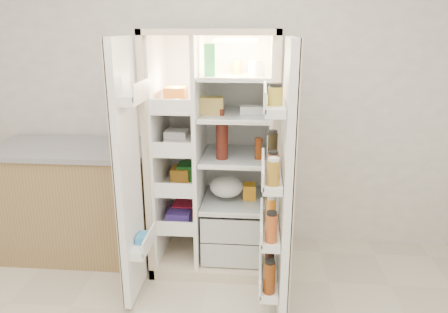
{
  "coord_description": "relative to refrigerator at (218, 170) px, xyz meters",
  "views": [
    {
      "loc": [
        0.36,
        -1.45,
        1.81
      ],
      "look_at": [
        0.12,
        1.25,
        0.98
      ],
      "focal_mm": 34.0,
      "sensor_mm": 36.0,
      "label": 1
    }
  ],
  "objects": [
    {
      "name": "fridge_door",
      "position": [
        0.47,
        -0.7,
        0.13
      ],
      "size": [
        0.17,
        0.58,
        1.72
      ],
      "color": "white",
      "rests_on": "floor"
    },
    {
      "name": "kitchen_counter",
      "position": [
        -1.15,
        -0.01,
        -0.28
      ],
      "size": [
        1.26,
        0.67,
        0.91
      ],
      "color": "#95784A",
      "rests_on": "floor"
    },
    {
      "name": "wall_back",
      "position": [
        -0.04,
        0.35,
        0.61
      ],
      "size": [
        4.0,
        0.02,
        2.7
      ],
      "primitive_type": "cube",
      "color": "white",
      "rests_on": "floor"
    },
    {
      "name": "refrigerator",
      "position": [
        0.0,
        0.0,
        0.0
      ],
      "size": [
        0.92,
        0.7,
        1.8
      ],
      "color": "beige",
      "rests_on": "floor"
    },
    {
      "name": "freezer_door",
      "position": [
        -0.51,
        -0.6,
        0.15
      ],
      "size": [
        0.15,
        0.4,
        1.72
      ],
      "color": "white",
      "rests_on": "floor"
    }
  ]
}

